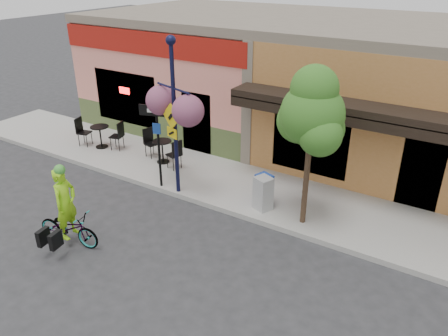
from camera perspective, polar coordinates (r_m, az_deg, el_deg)
name	(u,v)px	position (r m, az deg, el deg)	size (l,w,h in m)	color
ground	(216,222)	(11.85, -1.09, -7.06)	(90.00, 90.00, 0.00)	#2D2D30
sidewalk	(251,190)	(13.30, 3.61, -2.82)	(24.00, 3.00, 0.15)	#9E9B93
curb	(226,211)	(12.21, 0.32, -5.58)	(24.00, 0.12, 0.15)	#A8A59E
building	(323,80)	(17.27, 12.79, 11.10)	(18.20, 8.20, 4.50)	#EF8776
bicycle	(69,228)	(11.46, -19.62, -7.36)	(0.59, 1.69, 0.89)	maroon
cyclist_rider	(67,212)	(11.20, -19.80, -5.47)	(0.66, 0.43, 1.81)	#97E718
lamp_post	(175,119)	(12.20, -6.46, 6.39)	(1.44, 0.58, 4.53)	#101234
one_way_sign	(159,147)	(12.94, -8.51, 2.76)	(0.98, 0.21, 2.57)	black
cafe_set_left	(100,134)	(16.51, -15.87, 4.34)	(1.76, 0.88, 1.06)	black
cafe_set_right	(162,148)	(14.82, -8.05, 2.57)	(1.70, 0.85, 1.02)	black
newspaper_box_blue	(264,190)	(12.18, 5.22, -2.88)	(0.41, 0.37, 0.92)	#1B3FA3
newspaper_box_grey	(263,193)	(11.98, 5.13, -3.32)	(0.44, 0.40, 0.95)	#A5A5A5
street_tree	(309,148)	(10.81, 11.04, 2.52)	(1.64, 1.64, 4.19)	#3D7A26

